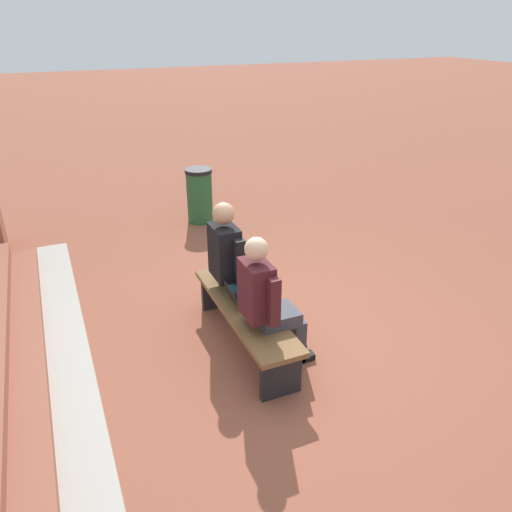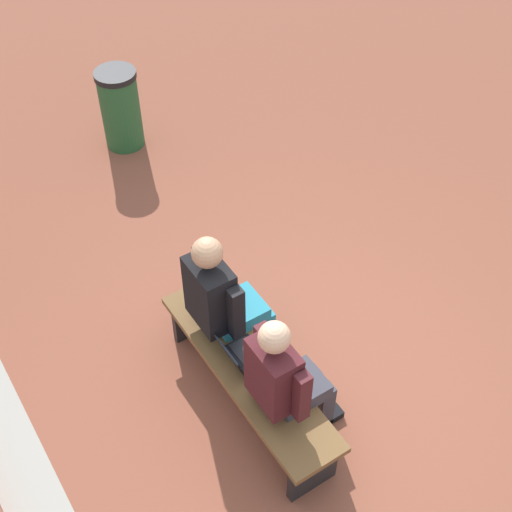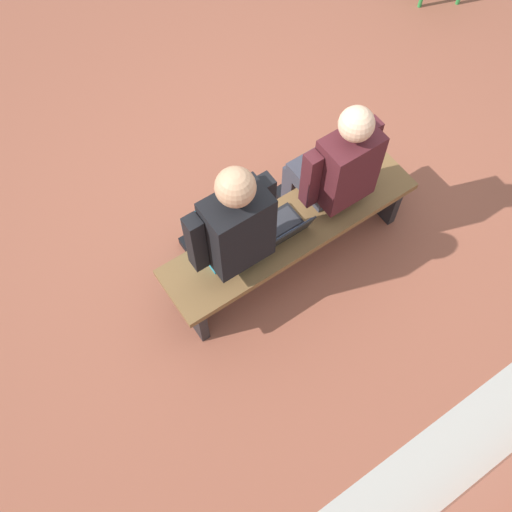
{
  "view_description": "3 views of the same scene",
  "coord_description": "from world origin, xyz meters",
  "px_view_note": "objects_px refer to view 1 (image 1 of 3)",
  "views": [
    {
      "loc": [
        -3.78,
        1.9,
        2.98
      ],
      "look_at": [
        0.3,
        0.13,
        0.84
      ],
      "focal_mm": 35.0,
      "sensor_mm": 36.0,
      "label": 1
    },
    {
      "loc": [
        -2.43,
        1.9,
        4.64
      ],
      "look_at": [
        0.59,
        -0.06,
        0.87
      ],
      "focal_mm": 50.0,
      "sensor_mm": 36.0,
      "label": 2
    },
    {
      "loc": [
        1.38,
        1.9,
        3.74
      ],
      "look_at": [
        0.42,
        0.5,
        0.64
      ],
      "focal_mm": 42.0,
      "sensor_mm": 36.0,
      "label": 3
    }
  ],
  "objects_px": {
    "person_student": "(267,299)",
    "litter_bin": "(200,195)",
    "laptop": "(241,298)",
    "bench": "(245,315)",
    "person_adult": "(235,261)"
  },
  "relations": [
    {
      "from": "person_student",
      "to": "litter_bin",
      "type": "relative_size",
      "value": 1.54
    },
    {
      "from": "person_student",
      "to": "laptop",
      "type": "xyz_separation_m",
      "value": [
        0.44,
        0.08,
        -0.21
      ]
    },
    {
      "from": "bench",
      "to": "person_student",
      "type": "bearing_deg",
      "value": -169.68
    },
    {
      "from": "person_adult",
      "to": "bench",
      "type": "bearing_deg",
      "value": 170.82
    },
    {
      "from": "person_student",
      "to": "person_adult",
      "type": "relative_size",
      "value": 0.97
    },
    {
      "from": "laptop",
      "to": "person_adult",
      "type": "bearing_deg",
      "value": -13.1
    },
    {
      "from": "person_adult",
      "to": "laptop",
      "type": "relative_size",
      "value": 4.29
    },
    {
      "from": "bench",
      "to": "person_adult",
      "type": "distance_m",
      "value": 0.57
    },
    {
      "from": "bench",
      "to": "person_student",
      "type": "height_order",
      "value": "person_student"
    },
    {
      "from": "bench",
      "to": "person_adult",
      "type": "relative_size",
      "value": 1.31
    },
    {
      "from": "person_student",
      "to": "laptop",
      "type": "relative_size",
      "value": 4.14
    },
    {
      "from": "bench",
      "to": "laptop",
      "type": "distance_m",
      "value": 0.17
    },
    {
      "from": "litter_bin",
      "to": "laptop",
      "type": "bearing_deg",
      "value": 169.19
    },
    {
      "from": "person_adult",
      "to": "laptop",
      "type": "bearing_deg",
      "value": 166.9
    },
    {
      "from": "person_student",
      "to": "litter_bin",
      "type": "height_order",
      "value": "person_student"
    }
  ]
}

